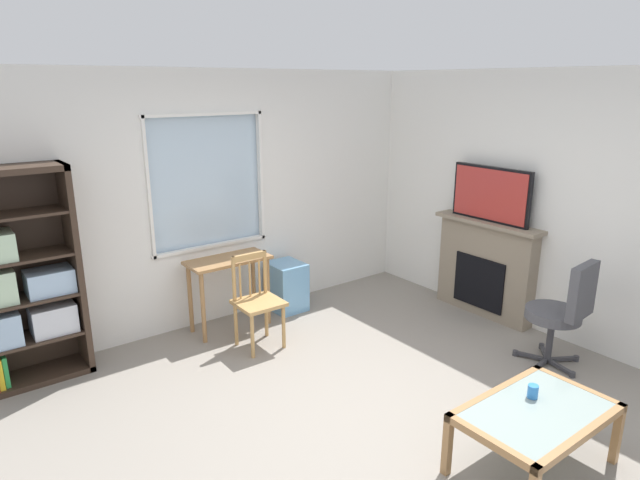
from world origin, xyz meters
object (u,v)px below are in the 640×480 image
object	(u,v)px
desk_under_window	(229,273)
tv	(491,194)
plastic_drawer_unit	(286,286)
office_chair	(564,309)
fireplace	(485,268)
coffee_table	(536,417)
wooden_chair	(257,300)
bookshelf	(16,288)
sippy_cup	(533,391)

from	to	relation	value
desk_under_window	tv	world-z (taller)	tv
plastic_drawer_unit	office_chair	xyz separation A→B (m)	(1.21, -2.55, 0.28)
office_chair	desk_under_window	bearing A→B (deg)	127.89
fireplace	coffee_table	bearing A→B (deg)	-136.04
wooden_chair	coffee_table	bearing A→B (deg)	-78.58
office_chair	coffee_table	bearing A→B (deg)	-155.79
bookshelf	plastic_drawer_unit	distance (m)	2.66
fireplace	coffee_table	xyz separation A→B (m)	(-1.84, -1.78, -0.15)
plastic_drawer_unit	wooden_chair	bearing A→B (deg)	-141.56
wooden_chair	plastic_drawer_unit	size ratio (longest dim) A/B	1.66
wooden_chair	tv	xyz separation A→B (m)	(2.35, -0.83, 0.88)
tv	sippy_cup	size ratio (longest dim) A/B	10.20
bookshelf	tv	world-z (taller)	bookshelf
bookshelf	wooden_chair	world-z (taller)	bookshelf
office_chair	sippy_cup	size ratio (longest dim) A/B	11.11
plastic_drawer_unit	tv	world-z (taller)	tv
bookshelf	desk_under_window	distance (m)	1.89
fireplace	office_chair	xyz separation A→B (m)	(-0.45, -1.15, 0.02)
tv	wooden_chair	bearing A→B (deg)	160.49
desk_under_window	wooden_chair	xyz separation A→B (m)	(0.02, -0.51, -0.14)
fireplace	tv	size ratio (longest dim) A/B	1.34
plastic_drawer_unit	coffee_table	size ratio (longest dim) A/B	0.52
coffee_table	sippy_cup	size ratio (longest dim) A/B	11.49
plastic_drawer_unit	desk_under_window	bearing A→B (deg)	-176.08
office_chair	coffee_table	distance (m)	1.54
fireplace	sippy_cup	xyz separation A→B (m)	(-1.74, -1.68, -0.04)
wooden_chair	coffee_table	world-z (taller)	wooden_chair
plastic_drawer_unit	tv	xyz separation A→B (m)	(1.64, -1.40, 1.07)
plastic_drawer_unit	sippy_cup	bearing A→B (deg)	-91.60
desk_under_window	plastic_drawer_unit	world-z (taller)	desk_under_window
desk_under_window	fireplace	size ratio (longest dim) A/B	0.68
desk_under_window	sippy_cup	xyz separation A→B (m)	(0.64, -3.02, -0.12)
bookshelf	office_chair	xyz separation A→B (m)	(3.81, -2.61, -0.29)
wooden_chair	coffee_table	size ratio (longest dim) A/B	0.87
tv	coffee_table	xyz separation A→B (m)	(-1.82, -1.78, -0.96)
desk_under_window	sippy_cup	distance (m)	3.09
desk_under_window	wooden_chair	size ratio (longest dim) A/B	0.93
plastic_drawer_unit	coffee_table	xyz separation A→B (m)	(-0.18, -3.17, 0.11)
coffee_table	sippy_cup	bearing A→B (deg)	45.37
bookshelf	plastic_drawer_unit	bearing A→B (deg)	-1.36
desk_under_window	sippy_cup	size ratio (longest dim) A/B	9.29
desk_under_window	coffee_table	distance (m)	3.18
wooden_chair	tv	bearing A→B (deg)	-19.51
tv	coffee_table	size ratio (longest dim) A/B	0.89
plastic_drawer_unit	bookshelf	bearing A→B (deg)	178.64
wooden_chair	office_chair	size ratio (longest dim) A/B	0.90
office_chair	plastic_drawer_unit	bearing A→B (deg)	115.46
fireplace	sippy_cup	bearing A→B (deg)	-136.12
desk_under_window	wooden_chair	world-z (taller)	wooden_chair
desk_under_window	coffee_table	size ratio (longest dim) A/B	0.81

